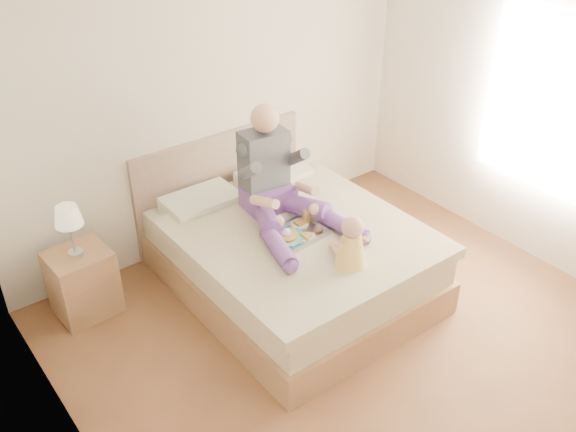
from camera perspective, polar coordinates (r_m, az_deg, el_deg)
room at (r=4.03m, az=10.04°, el=4.20°), size 4.02×4.22×2.71m
bed at (r=5.28m, az=-0.18°, el=-3.13°), size 1.70×2.18×1.00m
nightstand at (r=5.25m, az=-17.76°, el=-5.65°), size 0.47×0.43×0.56m
lamp at (r=4.90m, az=-18.95°, el=-0.23°), size 0.21×0.21×0.43m
adult at (r=5.07m, az=-1.02°, el=2.77°), size 0.78×1.13×0.92m
tray at (r=4.93m, az=0.60°, el=-1.40°), size 0.48×0.40×0.13m
baby at (r=4.58m, az=5.60°, el=-2.55°), size 0.26×0.36×0.39m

